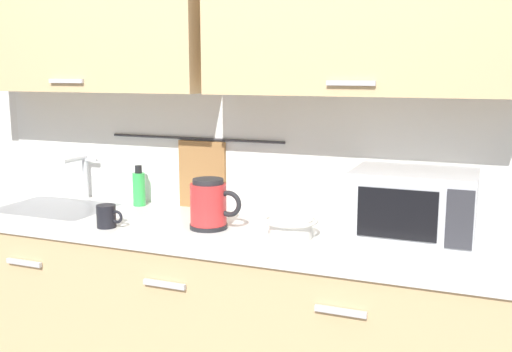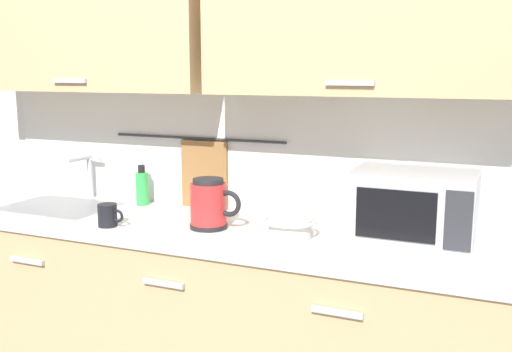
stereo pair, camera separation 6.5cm
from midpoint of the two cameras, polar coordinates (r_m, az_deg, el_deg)
name	(u,v)px [view 2 (the right image)]	position (r m, az deg, el deg)	size (l,w,h in m)	color
counter_unit	(201,321)	(2.68, -4.60, -13.84)	(2.53, 0.64, 0.90)	tan
back_wall_assembly	(225,76)	(2.65, -2.33, 9.66)	(3.70, 0.41, 2.50)	silver
sink_faucet	(87,170)	(3.11, -15.48, 0.53)	(0.09, 0.17, 0.22)	#B2B5BA
microwave	(413,206)	(2.33, 15.74, -2.82)	(0.46, 0.35, 0.27)	silver
electric_kettle	(209,204)	(2.44, -3.77, -2.74)	(0.23, 0.16, 0.21)	black
dish_soap_bottle	(142,187)	(2.90, -10.35, -1.09)	(0.06, 0.06, 0.20)	green
mug_near_sink	(108,215)	(2.54, -13.43, -3.72)	(0.12, 0.08, 0.09)	black
mixing_bowl	(290,226)	(2.31, 4.12, -4.90)	(0.21, 0.21, 0.08)	silver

